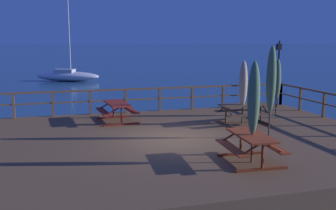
# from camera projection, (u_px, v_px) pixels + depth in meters

# --- Properties ---
(ground_plane) EXTENTS (600.00, 600.00, 0.00)m
(ground_plane) POSITION_uv_depth(u_px,v_px,m) (174.00, 156.00, 12.82)
(ground_plane) COLOR navy
(wooden_deck) EXTENTS (14.48, 10.23, 0.61)m
(wooden_deck) POSITION_uv_depth(u_px,v_px,m) (174.00, 147.00, 12.77)
(wooden_deck) COLOR brown
(wooden_deck) RESTS_ON ground
(railing_waterside_far) EXTENTS (14.28, 0.10, 1.09)m
(railing_waterside_far) POSITION_uv_depth(u_px,v_px,m) (143.00, 96.00, 17.30)
(railing_waterside_far) COLOR brown
(railing_waterside_far) RESTS_ON wooden_deck
(picnic_table_mid_centre) EXTENTS (1.49, 1.79, 0.78)m
(picnic_table_mid_centre) POSITION_uv_depth(u_px,v_px,m) (251.00, 142.00, 10.15)
(picnic_table_mid_centre) COLOR #993819
(picnic_table_mid_centre) RESTS_ON wooden_deck
(picnic_table_back_right) EXTENTS (1.97, 1.49, 0.78)m
(picnic_table_back_right) POSITION_uv_depth(u_px,v_px,m) (244.00, 109.00, 14.88)
(picnic_table_back_right) COLOR brown
(picnic_table_back_right) RESTS_ON wooden_deck
(picnic_table_front_right) EXTENTS (1.55, 1.91, 0.78)m
(picnic_table_front_right) POSITION_uv_depth(u_px,v_px,m) (117.00, 108.00, 15.24)
(picnic_table_front_right) COLOR maroon
(picnic_table_front_right) RESTS_ON wooden_deck
(patio_umbrella_tall_back_left) EXTENTS (0.32, 0.32, 2.71)m
(patio_umbrella_tall_back_left) POSITION_uv_depth(u_px,v_px,m) (254.00, 99.00, 9.93)
(patio_umbrella_tall_back_left) COLOR #4C3828
(patio_umbrella_tall_back_left) RESTS_ON wooden_deck
(patio_umbrella_tall_front) EXTENTS (0.32, 0.32, 2.47)m
(patio_umbrella_tall_front) POSITION_uv_depth(u_px,v_px,m) (243.00, 84.00, 14.65)
(patio_umbrella_tall_front) COLOR #4C3828
(patio_umbrella_tall_front) RESTS_ON wooden_deck
(patio_umbrella_short_back) EXTENTS (0.32, 0.32, 2.46)m
(patio_umbrella_short_back) POSITION_uv_depth(u_px,v_px,m) (277.00, 80.00, 16.30)
(patio_umbrella_short_back) COLOR #4C3828
(patio_umbrella_short_back) RESTS_ON wooden_deck
(patio_umbrella_tall_mid_left) EXTENTS (0.32, 0.32, 3.06)m
(patio_umbrella_tall_mid_left) POSITION_uv_depth(u_px,v_px,m) (271.00, 80.00, 12.51)
(patio_umbrella_tall_mid_left) COLOR #4C3828
(patio_umbrella_tall_mid_left) RESTS_ON wooden_deck
(lamp_post_hooked) EXTENTS (0.45, 0.60, 3.20)m
(lamp_post_hooked) POSITION_uv_depth(u_px,v_px,m) (278.00, 64.00, 18.10)
(lamp_post_hooked) COLOR black
(lamp_post_hooked) RESTS_ON wooden_deck
(sailboat_distant) EXTENTS (6.19, 3.84, 7.72)m
(sailboat_distant) POSITION_uv_depth(u_px,v_px,m) (68.00, 76.00, 35.82)
(sailboat_distant) COLOR silver
(sailboat_distant) RESTS_ON ground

